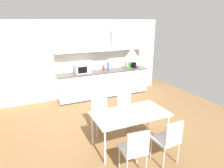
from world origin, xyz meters
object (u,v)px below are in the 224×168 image
bottle_green (129,65)px  chair_far_right (126,105)px  dining_table (130,115)px  coffee_maker (134,63)px  chair_near_right (169,138)px  chair_near_left (135,148)px  bottle_red (103,68)px  bottle_brown (126,64)px  microwave (82,69)px  bottle_blue (108,67)px  chair_far_left (101,110)px  pendant_lamp (132,54)px

bottle_green → chair_far_right: bearing=-120.5°
chair_far_right → dining_table: bearing=-112.9°
coffee_maker → chair_near_right: size_ratio=0.34×
dining_table → chair_near_left: chair_near_left is taller
bottle_red → bottle_brown: size_ratio=0.64×
microwave → coffee_maker: coffee_maker is taller
bottle_blue → chair_near_right: bottle_blue is taller
coffee_maker → dining_table: 3.43m
chair_near_left → dining_table: bearing=66.2°
chair_near_left → chair_far_right: (0.68, 1.56, 0.00)m
chair_far_left → chair_near_left: same height
bottle_red → bottle_brown: 0.86m
dining_table → chair_far_right: bearing=67.1°
chair_far_left → chair_near_right: (0.67, -1.56, 0.00)m
bottle_green → dining_table: 3.30m
microwave → bottle_red: microwave is taller
bottle_brown → chair_near_right: size_ratio=0.35×
chair_near_left → bottle_green: bearing=62.4°
dining_table → microwave: bearing=92.5°
bottle_red → dining_table: bearing=-101.9°
chair_near_left → chair_near_right: (0.69, -0.00, 0.00)m
chair_near_right → microwave: bearing=97.3°
bottle_red → bottle_green: (0.96, -0.00, 0.04)m
dining_table → bottle_red: bearing=78.1°
bottle_green → dining_table: bearing=-118.5°
bottle_red → chair_far_right: bottle_red is taller
bottle_green → pendant_lamp: size_ratio=0.85×
microwave → bottle_brown: bearing=1.4°
bottle_red → bottle_brown: bearing=1.7°
chair_far_right → bottle_green: bearing=59.5°
bottle_green → chair_far_right: bottle_green is taller
bottle_red → pendant_lamp: pendant_lamp is taller
coffee_maker → chair_far_left: (-2.13, -2.12, -0.50)m
chair_far_left → bottle_red: bearing=66.0°
dining_table → pendant_lamp: bearing=180.0°
chair_near_left → chair_near_right: 0.69m
dining_table → chair_near_right: (0.34, -0.78, -0.15)m
dining_table → chair_far_right: 0.86m
chair_near_right → pendant_lamp: size_ratio=2.72×
coffee_maker → chair_far_right: coffee_maker is taller
bottle_brown → chair_near_right: (-1.13, -3.69, -0.48)m
bottle_green → pendant_lamp: 3.40m
chair_near_left → chair_near_right: bearing=-0.0°
bottle_red → dining_table: (-0.61, -2.89, -0.29)m
bottle_brown → chair_near_left: bottle_brown is taller
bottle_blue → dining_table: bottle_blue is taller
bottle_blue → bottle_green: bottle_blue is taller
bottle_red → bottle_blue: 0.16m
chair_near_right → chair_far_right: bearing=90.4°
coffee_maker → chair_far_left: bearing=-135.2°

